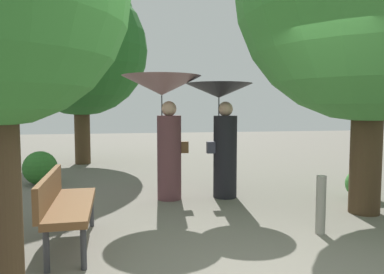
{
  "coord_description": "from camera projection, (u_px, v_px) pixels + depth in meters",
  "views": [
    {
      "loc": [
        -1.23,
        -2.81,
        1.57
      ],
      "look_at": [
        0.0,
        3.88,
        1.03
      ],
      "focal_mm": 34.36,
      "sensor_mm": 36.0,
      "label": 1
    }
  ],
  "objects": [
    {
      "name": "person_left",
      "position": [
        164.0,
        107.0,
        6.18
      ],
      "size": [
        1.33,
        1.33,
        2.1
      ],
      "rotation": [
        0.0,
        0.0,
        1.68
      ],
      "color": "#563338",
      "rests_on": "ground"
    },
    {
      "name": "person_right",
      "position": [
        222.0,
        119.0,
        6.33
      ],
      "size": [
        1.15,
        1.15,
        1.98
      ],
      "rotation": [
        0.0,
        0.0,
        1.68
      ],
      "color": "black",
      "rests_on": "ground"
    },
    {
      "name": "park_bench",
      "position": [
        64.0,
        202.0,
        4.13
      ],
      "size": [
        0.53,
        1.51,
        0.83
      ],
      "rotation": [
        0.0,
        0.0,
        1.6
      ],
      "color": "#38383D",
      "rests_on": "ground"
    },
    {
      "name": "tree_mid_left",
      "position": [
        80.0,
        39.0,
        10.05
      ],
      "size": [
        3.67,
        3.67,
        5.5
      ],
      "color": "#42301E",
      "rests_on": "ground"
    },
    {
      "name": "bush_path_right",
      "position": [
        40.0,
        168.0,
        7.49
      ],
      "size": [
        0.69,
        0.69,
        0.69
      ],
      "primitive_type": "sphere",
      "color": "#2D6B28",
      "rests_on": "ground"
    },
    {
      "name": "bush_behind_bench",
      "position": [
        360.0,
        184.0,
        6.36
      ],
      "size": [
        0.51,
        0.51,
        0.51
      ],
      "primitive_type": "sphere",
      "color": "#428C3D",
      "rests_on": "ground"
    },
    {
      "name": "path_marker_post",
      "position": [
        321.0,
        205.0,
        4.56
      ],
      "size": [
        0.12,
        0.12,
        0.73
      ],
      "primitive_type": "cylinder",
      "color": "gray",
      "rests_on": "ground"
    }
  ]
}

